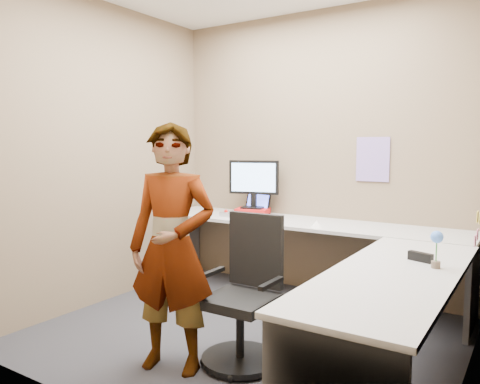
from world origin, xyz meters
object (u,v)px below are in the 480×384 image
Objects in this scene: office_chair at (245,304)px; person at (172,248)px; desk at (320,255)px; monitor at (254,180)px.

person reaches higher than office_chair.
person is at bearing -115.95° from desk.
monitor is 0.52× the size of office_chair.
desk is at bearing 48.40° from person.
monitor is 0.32× the size of person.
monitor is at bearing 118.69° from office_chair.
office_chair is at bearing 27.72° from person.
monitor is at bearing 89.57° from person.
desk is 0.82m from office_chair.
desk is 1.24m from person.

